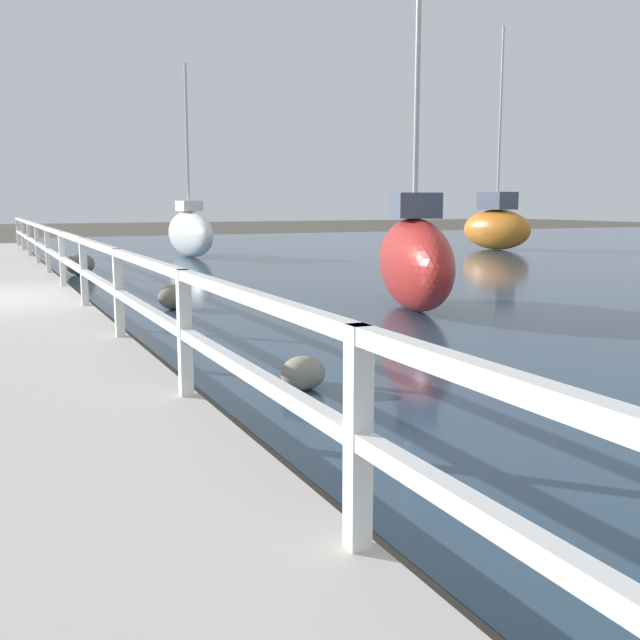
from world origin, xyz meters
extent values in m
cube|color=white|center=(1.72, -10.31, 0.84)|extent=(0.10, 0.10, 1.01)
cube|color=white|center=(1.72, -7.36, 0.84)|extent=(0.10, 0.10, 1.01)
cube|color=white|center=(1.72, -4.42, 0.84)|extent=(0.10, 0.10, 1.01)
cube|color=white|center=(1.72, -1.47, 0.84)|extent=(0.10, 0.10, 1.01)
cube|color=white|center=(1.72, 1.47, 0.84)|extent=(0.10, 0.10, 1.01)
cube|color=white|center=(1.72, 4.42, 0.84)|extent=(0.10, 0.10, 1.01)
cube|color=white|center=(1.72, 7.36, 0.84)|extent=(0.10, 0.10, 1.01)
cube|color=white|center=(1.72, 10.31, 0.84)|extent=(0.10, 0.10, 1.01)
cube|color=white|center=(1.72, 13.25, 0.84)|extent=(0.10, 0.10, 1.01)
cube|color=white|center=(1.72, 16.20, 0.84)|extent=(0.10, 0.10, 1.01)
cube|color=white|center=(1.72, 0.00, 1.30)|extent=(0.09, 32.50, 0.08)
cube|color=white|center=(1.72, 0.00, 0.84)|extent=(0.09, 32.50, 0.08)
ellipsoid|color=gray|center=(3.17, -6.38, 0.17)|extent=(0.46, 0.41, 0.34)
ellipsoid|color=slate|center=(2.73, 7.20, 0.28)|extent=(0.75, 0.68, 0.56)
ellipsoid|color=slate|center=(3.41, -0.16, 0.22)|extent=(0.59, 0.53, 0.44)
ellipsoid|color=orange|center=(19.34, 11.35, 0.80)|extent=(2.08, 3.48, 1.59)
cube|color=#4C566B|center=(19.34, 11.35, 1.94)|extent=(1.28, 1.37, 0.69)
cylinder|color=silver|center=(19.34, 11.35, 5.10)|extent=(0.09, 0.09, 7.00)
ellipsoid|color=red|center=(7.23, -1.91, 0.80)|extent=(2.35, 4.17, 1.59)
cube|color=#4C566B|center=(7.23, -1.91, 1.81)|extent=(1.04, 1.26, 0.43)
cylinder|color=silver|center=(7.23, -1.91, 4.14)|extent=(0.09, 0.09, 5.09)
ellipsoid|color=white|center=(7.08, 12.51, 0.79)|extent=(0.97, 4.78, 1.57)
cube|color=silver|center=(7.08, 12.51, 1.76)|extent=(0.67, 1.23, 0.36)
cylinder|color=silver|center=(7.08, 12.51, 4.04)|extent=(0.09, 0.09, 4.93)
camera|label=1|loc=(0.26, -13.09, 1.85)|focal=42.00mm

